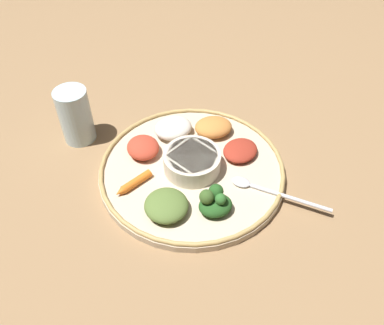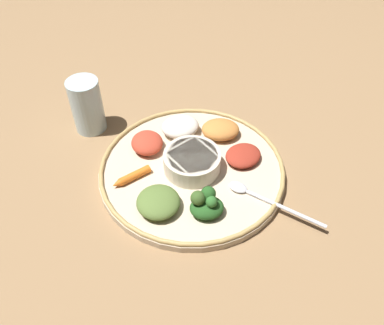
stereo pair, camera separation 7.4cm
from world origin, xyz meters
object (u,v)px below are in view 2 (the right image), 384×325
(carrot_near_spoon, at_px, (132,177))
(drinking_glass, at_px, (88,109))
(center_bowl, at_px, (192,161))
(spoon, at_px, (261,197))
(greens_pile, at_px, (206,204))

(carrot_near_spoon, height_order, drinking_glass, drinking_glass)
(center_bowl, distance_m, spoon, 0.14)
(center_bowl, relative_size, carrot_near_spoon, 1.38)
(center_bowl, bearing_deg, carrot_near_spoon, -1.91)
(carrot_near_spoon, bearing_deg, drinking_glass, -73.71)
(center_bowl, relative_size, spoon, 0.74)
(spoon, bearing_deg, carrot_near_spoon, -27.66)
(center_bowl, distance_m, drinking_glass, 0.25)
(carrot_near_spoon, distance_m, drinking_glass, 0.19)
(spoon, height_order, greens_pile, greens_pile)
(greens_pile, bearing_deg, center_bowl, -93.36)
(greens_pile, distance_m, drinking_glass, 0.33)
(spoon, bearing_deg, greens_pile, -0.00)
(center_bowl, bearing_deg, drinking_glass, -48.52)
(greens_pile, height_order, carrot_near_spoon, greens_pile)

